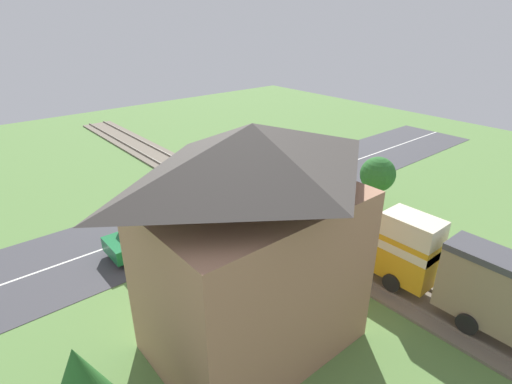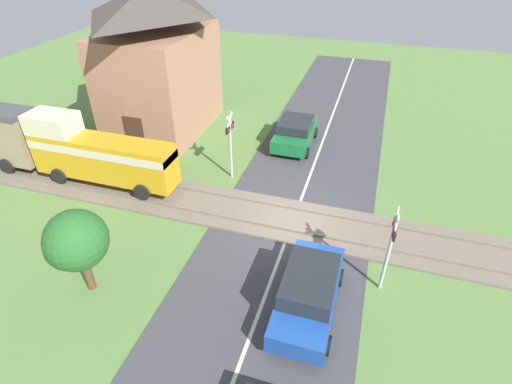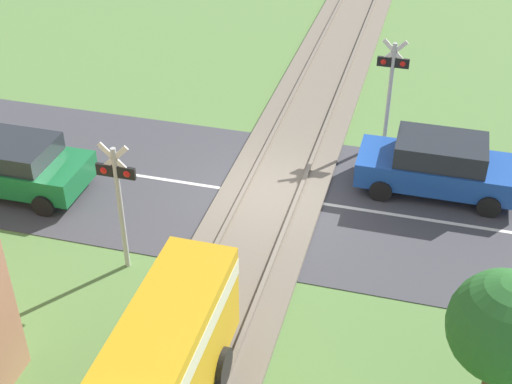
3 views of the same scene
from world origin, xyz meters
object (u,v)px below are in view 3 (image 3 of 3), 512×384
Objects in this scene: car_near_crossing at (439,165)px; car_far_side at (16,165)px; crossing_signal_east_approach at (118,191)px; crossing_signal_west_approach at (391,79)px.

car_near_crossing reaches higher than car_far_side.
car_near_crossing is 8.56m from crossing_signal_east_approach.
car_near_crossing is 1.28× the size of crossing_signal_east_approach.
crossing_signal_east_approach is at bearing 54.94° from crossing_signal_west_approach.
car_near_crossing is 1.28× the size of crossing_signal_west_approach.
car_far_side is 4.85m from crossing_signal_east_approach.
car_far_side is at bearing 14.85° from car_near_crossing.
car_far_side is at bearing -28.37° from crossing_signal_east_approach.
crossing_signal_west_approach is at bearing -151.11° from car_far_side.
crossing_signal_east_approach is (6.76, 5.09, 1.29)m from car_near_crossing.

